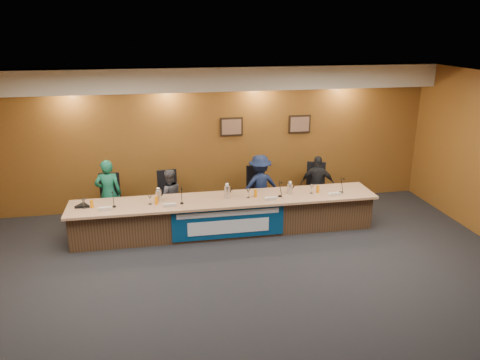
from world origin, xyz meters
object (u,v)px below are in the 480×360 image
(panelist_b, at_px, (169,196))
(panelist_d, at_px, (317,184))
(panelist_a, at_px, (109,194))
(office_chair_c, at_px, (259,193))
(dais_body, at_px, (225,216))
(banner, at_px, (229,223))
(carafe_mid, at_px, (227,192))
(speakerphone, at_px, (83,206))
(office_chair_b, at_px, (169,199))
(office_chair_a, at_px, (110,203))
(carafe_left, at_px, (159,196))
(carafe_right, at_px, (290,189))
(panelist_c, at_px, (260,186))
(office_chair_d, at_px, (315,190))

(panelist_b, distance_m, panelist_d, 3.29)
(panelist_a, xyz_separation_m, panelist_b, (1.23, 0.00, -0.14))
(office_chair_c, bearing_deg, panelist_d, -12.20)
(dais_body, distance_m, panelist_d, 2.34)
(banner, distance_m, panelist_d, 2.50)
(panelist_b, height_order, office_chair_c, panelist_b)
(dais_body, bearing_deg, carafe_mid, -31.74)
(panelist_a, height_order, speakerphone, panelist_a)
(dais_body, xyz_separation_m, office_chair_b, (-1.09, 0.83, 0.13))
(office_chair_a, height_order, carafe_left, carafe_left)
(panelist_d, distance_m, office_chair_c, 1.34)
(carafe_right, bearing_deg, banner, -163.50)
(panelist_b, height_order, carafe_mid, panelist_b)
(panelist_c, bearing_deg, panelist_b, -7.42)
(office_chair_d, distance_m, carafe_left, 3.62)
(office_chair_b, relative_size, carafe_left, 2.07)
(panelist_b, distance_m, panelist_c, 1.97)
(dais_body, distance_m, carafe_left, 1.41)
(office_chair_c, relative_size, carafe_left, 2.07)
(speakerphone, bearing_deg, banner, -8.79)
(panelist_c, distance_m, carafe_left, 2.31)
(panelist_a, xyz_separation_m, panelist_c, (3.20, 0.00, -0.03))
(office_chair_a, bearing_deg, panelist_b, -3.13)
(panelist_c, bearing_deg, speakerphone, 3.86)
(office_chair_c, height_order, carafe_left, carafe_left)
(banner, xyz_separation_m, carafe_left, (-1.31, 0.45, 0.49))
(office_chair_a, relative_size, carafe_right, 2.21)
(office_chair_a, xyz_separation_m, carafe_left, (1.01, -0.80, 0.39))
(office_chair_d, distance_m, carafe_mid, 2.36)
(office_chair_c, bearing_deg, office_chair_b, 172.12)
(speakerphone, bearing_deg, panelist_d, 8.32)
(banner, xyz_separation_m, office_chair_a, (-2.32, 1.25, 0.10))
(carafe_mid, relative_size, carafe_right, 1.19)
(panelist_c, relative_size, office_chair_a, 2.89)
(panelist_d, xyz_separation_m, carafe_mid, (-2.16, -0.75, 0.23))
(banner, distance_m, panelist_c, 1.48)
(office_chair_a, relative_size, carafe_left, 2.07)
(panelist_a, xyz_separation_m, panelist_d, (4.52, 0.00, -0.08))
(panelist_a, distance_m, office_chair_a, 0.27)
(panelist_b, distance_m, office_chair_d, 3.29)
(office_chair_c, xyz_separation_m, speakerphone, (-3.62, -0.82, 0.30))
(panelist_a, bearing_deg, office_chair_a, -90.63)
(panelist_c, xyz_separation_m, carafe_left, (-2.19, -0.70, 0.17))
(dais_body, xyz_separation_m, panelist_a, (-2.32, 0.73, 0.38))
(banner, bearing_deg, panelist_a, 153.73)
(panelist_d, height_order, office_chair_c, panelist_d)
(banner, xyz_separation_m, office_chair_d, (2.20, 1.25, 0.10))
(dais_body, xyz_separation_m, office_chair_c, (0.88, 0.83, 0.13))
(carafe_right, relative_size, speakerphone, 0.68)
(dais_body, height_order, panelist_d, panelist_d)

